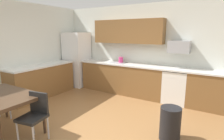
% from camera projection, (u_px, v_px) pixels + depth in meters
% --- Properties ---
extents(ground_plane, '(12.00, 12.00, 0.00)m').
position_uv_depth(ground_plane, '(87.00, 127.00, 3.58)').
color(ground_plane, olive).
extents(wall_back, '(5.80, 0.10, 2.70)m').
position_uv_depth(wall_back, '(139.00, 50.00, 5.53)').
color(wall_back, silver).
rests_on(wall_back, ground).
extents(wall_left, '(0.10, 5.80, 2.70)m').
position_uv_depth(wall_left, '(5.00, 53.00, 4.63)').
color(wall_left, silver).
rests_on(wall_left, ground).
extents(cabinet_run_back, '(2.67, 0.60, 0.90)m').
position_uv_depth(cabinet_run_back, '(122.00, 78.00, 5.63)').
color(cabinet_run_back, brown).
rests_on(cabinet_run_back, ground).
extents(cabinet_run_back_right, '(0.88, 0.60, 0.90)m').
position_uv_depth(cabinet_run_back_right, '(206.00, 91.00, 4.44)').
color(cabinet_run_back_right, brown).
rests_on(cabinet_run_back_right, ground).
extents(cabinet_run_left, '(0.60, 2.00, 0.90)m').
position_uv_depth(cabinet_run_left, '(42.00, 81.00, 5.31)').
color(cabinet_run_left, brown).
rests_on(cabinet_run_left, ground).
extents(countertop_back, '(4.80, 0.64, 0.04)m').
position_uv_depth(countertop_back, '(134.00, 65.00, 5.33)').
color(countertop_back, silver).
rests_on(countertop_back, cabinet_run_back).
extents(countertop_left, '(0.64, 2.00, 0.04)m').
position_uv_depth(countertop_left, '(41.00, 66.00, 5.22)').
color(countertop_left, silver).
rests_on(countertop_left, cabinet_run_left).
extents(upper_cabinets_back, '(2.20, 0.34, 0.70)m').
position_uv_depth(upper_cabinets_back, '(128.00, 31.00, 5.38)').
color(upper_cabinets_back, brown).
extents(refrigerator, '(0.76, 0.70, 1.88)m').
position_uv_depth(refrigerator, '(77.00, 59.00, 6.35)').
color(refrigerator, white).
rests_on(refrigerator, ground).
extents(oven_range, '(0.60, 0.60, 0.91)m').
position_uv_depth(oven_range, '(176.00, 86.00, 4.81)').
color(oven_range, white).
rests_on(oven_range, ground).
extents(microwave, '(0.54, 0.36, 0.32)m').
position_uv_depth(microwave, '(179.00, 47.00, 4.68)').
color(microwave, '#9EA0A5').
extents(sink_basin, '(0.48, 0.40, 0.14)m').
position_uv_depth(sink_basin, '(118.00, 65.00, 5.60)').
color(sink_basin, '#A5A8AD').
rests_on(sink_basin, countertop_back).
extents(sink_faucet, '(0.02, 0.02, 0.24)m').
position_uv_depth(sink_faucet, '(121.00, 59.00, 5.72)').
color(sink_faucet, '#B2B5BA').
rests_on(sink_faucet, countertop_back).
extents(dining_table, '(1.40, 0.90, 0.77)m').
position_uv_depth(dining_table, '(1.00, 98.00, 3.24)').
color(dining_table, '#422D1E').
rests_on(dining_table, ground).
extents(chair_near_table, '(0.46, 0.46, 0.85)m').
position_uv_depth(chair_near_table, '(35.00, 113.00, 3.07)').
color(chair_near_table, black).
rests_on(chair_near_table, ground).
extents(trash_bin, '(0.36, 0.36, 0.60)m').
position_uv_depth(trash_bin, '(170.00, 124.00, 3.13)').
color(trash_bin, black).
rests_on(trash_bin, ground).
extents(kettle, '(0.14, 0.14, 0.20)m').
position_uv_depth(kettle, '(121.00, 60.00, 5.59)').
color(kettle, '#CC3372').
rests_on(kettle, countertop_back).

